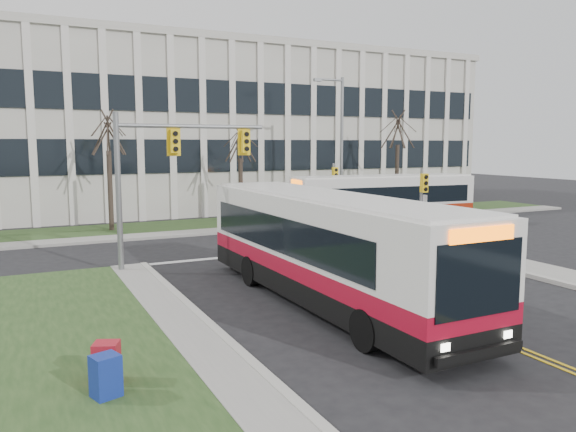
% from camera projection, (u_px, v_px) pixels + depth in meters
% --- Properties ---
extents(ground, '(120.00, 120.00, 0.00)m').
position_uv_depth(ground, '(384.00, 295.00, 18.69)').
color(ground, black).
rests_on(ground, ground).
extents(grass_verge, '(5.00, 26.00, 0.12)m').
position_uv_depth(grass_verge, '(85.00, 426.00, 9.87)').
color(grass_verge, '#25401B').
rests_on(grass_verge, ground).
extents(sidewalk_west, '(1.20, 26.00, 0.14)m').
position_uv_depth(sidewalk_west, '(244.00, 393.00, 11.17)').
color(sidewalk_west, '#9E9B93').
rests_on(sidewalk_west, ground).
extents(sidewalk_cross, '(44.00, 1.60, 0.14)m').
position_uv_depth(sidewalk_cross, '(305.00, 225.00, 34.40)').
color(sidewalk_cross, '#9E9B93').
rests_on(sidewalk_cross, ground).
extents(building_lawn, '(44.00, 5.00, 0.12)m').
position_uv_depth(building_lawn, '(285.00, 220.00, 36.90)').
color(building_lawn, '#25401B').
rests_on(building_lawn, ground).
extents(office_building, '(40.00, 16.00, 12.00)m').
position_uv_depth(office_building, '(222.00, 132.00, 46.83)').
color(office_building, beige).
rests_on(office_building, ground).
extents(mast_arm_signal, '(6.11, 0.38, 6.20)m').
position_uv_depth(mast_arm_signal, '(162.00, 163.00, 22.08)').
color(mast_arm_signal, slate).
rests_on(mast_arm_signal, ground).
extents(signal_pole_near, '(0.34, 0.39, 3.80)m').
position_uv_depth(signal_pole_near, '(422.00, 195.00, 27.66)').
color(signal_pole_near, slate).
rests_on(signal_pole_near, ground).
extents(signal_pole_far, '(0.34, 0.39, 3.80)m').
position_uv_depth(signal_pole_far, '(334.00, 184.00, 35.23)').
color(signal_pole_far, slate).
rests_on(signal_pole_far, ground).
extents(streetlight, '(2.15, 0.25, 9.20)m').
position_uv_depth(streetlight, '(339.00, 141.00, 35.96)').
color(streetlight, slate).
rests_on(streetlight, ground).
extents(directory_sign, '(1.50, 0.12, 2.00)m').
position_uv_depth(directory_sign, '(252.00, 205.00, 35.22)').
color(directory_sign, slate).
rests_on(directory_sign, ground).
extents(tree_left, '(1.80, 1.80, 7.70)m').
position_uv_depth(tree_left, '(108.00, 135.00, 31.41)').
color(tree_left, '#42352B').
rests_on(tree_left, ground).
extents(tree_mid, '(1.80, 1.80, 6.82)m').
position_uv_depth(tree_mid, '(240.00, 146.00, 35.15)').
color(tree_mid, '#42352B').
rests_on(tree_mid, ground).
extents(tree_right, '(1.80, 1.80, 8.25)m').
position_uv_depth(tree_right, '(398.00, 131.00, 40.08)').
color(tree_right, '#42352B').
rests_on(tree_right, ground).
extents(bus_main, '(2.85, 12.68, 3.38)m').
position_uv_depth(bus_main, '(327.00, 251.00, 17.50)').
color(bus_main, silver).
rests_on(bus_main, ground).
extents(bus_cross, '(11.59, 3.56, 3.04)m').
position_uv_depth(bus_cross, '(383.00, 201.00, 34.29)').
color(bus_cross, silver).
rests_on(bus_cross, ground).
extents(newspaper_box_blue, '(0.62, 0.58, 0.95)m').
position_uv_depth(newspaper_box_blue, '(106.00, 379.00, 10.86)').
color(newspaper_box_blue, navy).
rests_on(newspaper_box_blue, ground).
extents(newspaper_box_red, '(0.64, 0.61, 0.95)m').
position_uv_depth(newspaper_box_red, '(107.00, 365.00, 11.55)').
color(newspaper_box_red, maroon).
rests_on(newspaper_box_red, ground).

